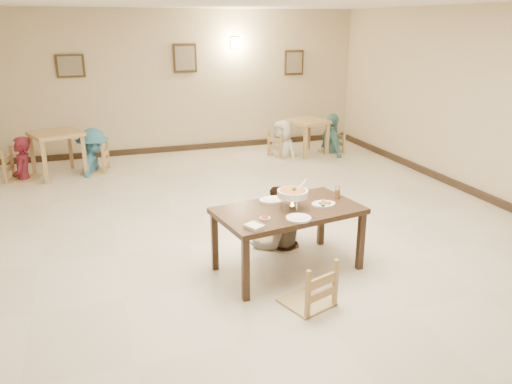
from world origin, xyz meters
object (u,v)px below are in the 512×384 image
object	(u,v)px
chair_near	(308,261)
bg_diner_a	(18,137)
curry_warmer	(293,194)
bg_chair_rr	(332,131)
chair_far	(275,207)
bg_diner_b	(91,129)
bg_table_right	(307,127)
drink_glass	(337,193)
bg_diner_c	(283,120)
main_table	(288,215)
bg_diner_d	(333,114)
bg_chair_rl	(283,132)
bg_chair_lr	(93,146)
main_diner	(278,186)
bg_table_left	(56,140)
bg_chair_ll	(20,150)

from	to	relation	value
chair_near	bg_diner_a	size ratio (longest dim) A/B	0.61
curry_warmer	bg_chair_rr	size ratio (longest dim) A/B	0.40
chair_far	bg_diner_b	world-z (taller)	bg_diner_b
curry_warmer	bg_table_right	bearing A→B (deg)	64.12
drink_glass	bg_chair_rr	xyz separation A→B (m)	(2.28, 4.63, -0.34)
drink_glass	bg_diner_c	bearing A→B (deg)	76.13
main_table	bg_table_right	bearing A→B (deg)	54.01
bg_table_right	drink_glass	bearing A→B (deg)	-110.12
main_table	bg_diner_d	distance (m)	5.63
bg_table_right	bg_chair_rr	bearing A→B (deg)	-7.46
bg_table_right	bg_diner_c	size ratio (longest dim) A/B	0.60
drink_glass	bg_diner_b	world-z (taller)	bg_diner_b
bg_diner_a	bg_diner_c	xyz separation A→B (m)	(5.10, 0.12, -0.03)
bg_diner_b	bg_diner_c	world-z (taller)	bg_diner_b
main_table	chair_far	size ratio (longest dim) A/B	1.79
main_table	curry_warmer	size ratio (longest dim) A/B	4.54
bg_chair_rl	bg_diner_b	bearing A→B (deg)	70.53
bg_diner_c	bg_chair_lr	bearing A→B (deg)	-118.83
chair_far	main_diner	distance (m)	0.31
bg_table_left	curry_warmer	bearing A→B (deg)	-61.17
main_diner	bg_diner_b	world-z (taller)	bg_diner_b
chair_near	bg_table_right	distance (m)	6.15
curry_warmer	bg_chair_ll	distance (m)	5.81
main_table	bg_chair_ll	bearing A→B (deg)	114.71
bg_diner_b	bg_diner_d	bearing A→B (deg)	-76.65
chair_near	bg_diner_d	bearing A→B (deg)	-138.02
bg_chair_lr	curry_warmer	bearing A→B (deg)	37.34
bg_chair_lr	bg_diner_d	world-z (taller)	bg_diner_d
main_diner	bg_chair_rr	size ratio (longest dim) A/B	1.65
main_table	main_diner	distance (m)	0.71
bg_chair_ll	bg_chair_rl	distance (m)	5.10
main_table	main_diner	size ratio (longest dim) A/B	1.10
main_table	chair_far	distance (m)	0.78
bg_diner_d	bg_chair_rl	bearing A→B (deg)	90.75
main_table	bg_chair_rl	xyz separation A→B (m)	(1.85, 4.88, -0.16)
bg_diner_b	bg_diner_c	bearing A→B (deg)	-75.58
chair_far	bg_diner_b	distance (m)	4.65
bg_table_left	bg_chair_lr	bearing A→B (deg)	5.94
bg_chair_rr	chair_far	bearing A→B (deg)	-37.14
bg_diner_b	bg_diner_d	xyz separation A→B (m)	(4.97, -0.08, 0.02)
curry_warmer	bg_diner_c	distance (m)	5.23
bg_table_left	bg_chair_rr	size ratio (longest dim) A/B	1.13
bg_diner_a	drink_glass	bearing A→B (deg)	46.82
chair_far	bg_diner_d	world-z (taller)	bg_diner_d
chair_near	bg_diner_b	bearing A→B (deg)	-90.47
bg_chair_ll	bg_chair_lr	distance (m)	1.25
main_table	bg_chair_rr	bearing A→B (deg)	48.59
drink_glass	bg_chair_ll	size ratio (longest dim) A/B	0.12
chair_far	bg_chair_rl	xyz separation A→B (m)	(1.73, 4.12, 0.03)
bg_chair_rr	bg_diner_d	distance (m)	0.39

